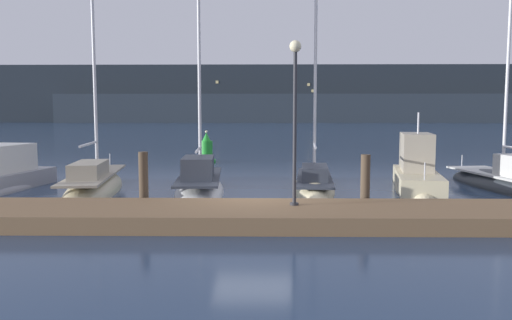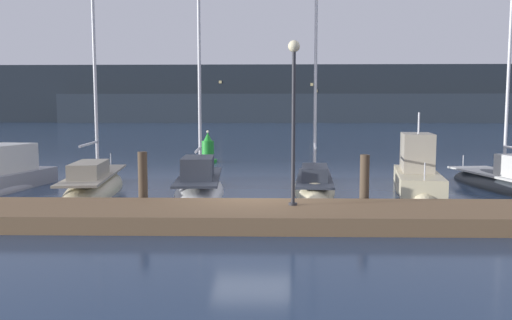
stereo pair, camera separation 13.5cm
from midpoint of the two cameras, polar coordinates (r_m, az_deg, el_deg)
name	(u,v)px [view 1 (the left image)]	position (r m, az deg, el deg)	size (l,w,h in m)	color
ground_plane	(254,210)	(15.33, -0.47, -5.74)	(400.00, 400.00, 0.00)	navy
dock	(253,215)	(13.47, -0.66, -6.34)	(27.60, 2.80, 0.45)	brown
mooring_pile_1	(144,182)	(15.42, -12.97, -2.42)	(0.28, 0.28, 1.80)	#4C3D2D
mooring_pile_2	(365,183)	(15.27, 12.12, -2.62)	(0.28, 0.28, 1.73)	#4C3D2D
sailboat_berth_2	(94,189)	(19.50, -18.17, -3.21)	(2.66, 7.62, 10.62)	beige
sailboat_berth_3	(200,188)	(18.52, -6.67, -3.23)	(2.21, 6.55, 10.42)	white
sailboat_berth_4	(314,187)	(19.46, 6.47, -3.06)	(2.15, 6.93, 9.00)	beige
motorboat_berth_5	(417,180)	(20.26, 17.70, -2.21)	(2.75, 5.98, 3.62)	beige
channel_buoy	(207,150)	(30.05, -5.81, 1.10)	(1.09, 1.09, 1.90)	green
dock_lamppost	(295,97)	(13.53, 4.19, 7.17)	(0.32, 0.32, 4.44)	#2D2D33
hillside_backdrop	(270,97)	(151.67, 1.58, 7.26)	(240.00, 23.00, 16.65)	#232B33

